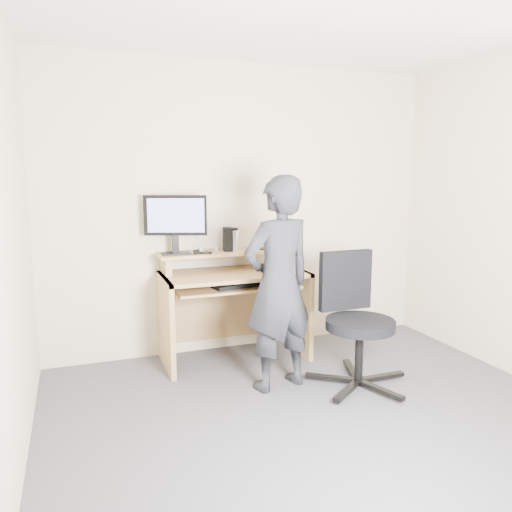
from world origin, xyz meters
TOP-DOWN VIEW (x-y plane):
  - ground at (0.00, 0.00)m, footprint 3.50×3.50m
  - back_wall at (0.00, 1.75)m, footprint 3.50×0.02m
  - desk at (-0.20, 1.53)m, footprint 1.20×0.60m
  - monitor at (-0.66, 1.58)m, footprint 0.49×0.20m
  - external_drive at (-0.20, 1.61)m, footprint 0.09×0.14m
  - travel_mug at (-0.15, 1.62)m, footprint 0.10×0.10m
  - smartphone at (0.11, 1.58)m, footprint 0.09×0.14m
  - charger at (-0.50, 1.53)m, footprint 0.05×0.04m
  - headphones at (-0.36, 1.68)m, footprint 0.18×0.18m
  - keyboard at (-0.18, 1.36)m, footprint 0.48×0.26m
  - mouse at (0.04, 1.35)m, footprint 0.10×0.07m
  - office_chair at (0.49, 0.67)m, footprint 0.73×0.77m
  - person at (-0.07, 0.80)m, footprint 0.64×0.49m

SIDE VIEW (x-z plane):
  - ground at x=0.00m, z-range 0.00..0.00m
  - office_chair at x=0.49m, z-range 0.04..1.01m
  - desk at x=-0.20m, z-range 0.09..1.00m
  - keyboard at x=-0.18m, z-range 0.65..0.68m
  - mouse at x=0.04m, z-range 0.75..0.79m
  - person at x=-0.07m, z-range 0.00..1.56m
  - smartphone at x=0.11m, z-range 0.91..0.92m
  - headphones at x=-0.36m, z-range 0.89..0.95m
  - charger at x=-0.50m, z-range 0.91..0.94m
  - travel_mug at x=-0.15m, z-range 0.91..1.08m
  - external_drive at x=-0.20m, z-range 0.91..1.11m
  - monitor at x=-0.66m, z-range 0.96..1.44m
  - back_wall at x=0.00m, z-range 0.00..2.50m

